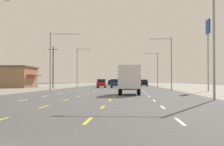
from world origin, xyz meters
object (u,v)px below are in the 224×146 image
(suv_center_turn_mid, at_px, (115,83))
(pole_sign_right_row_1, at_px, (208,36))
(hatchback_inner_right_near, at_px, (132,85))
(streetlight_right_row_0, at_px, (206,34))
(streetlight_right_row_1, at_px, (169,60))
(suv_inner_left_farther, at_px, (111,83))
(streetlight_left_row_2, at_px, (78,65))
(suv_far_right_far, at_px, (144,83))
(streetlight_left_row_1, at_px, (54,56))
(box_truck_inner_right_nearest, at_px, (129,78))
(suv_inner_left_midfar, at_px, (102,83))
(streetlight_right_row_2, at_px, (156,67))

(suv_center_turn_mid, distance_m, pole_sign_right_row_1, 32.14)
(hatchback_inner_right_near, xyz_separation_m, streetlight_right_row_0, (6.00, -40.21, 4.61))
(streetlight_right_row_1, bearing_deg, streetlight_right_row_0, -90.45)
(hatchback_inner_right_near, height_order, suv_inner_left_farther, suv_inner_left_farther)
(suv_inner_left_farther, distance_m, streetlight_left_row_2, 37.82)
(suv_far_right_far, distance_m, streetlight_right_row_1, 44.00)
(suv_inner_left_farther, bearing_deg, hatchback_inner_right_near, -83.18)
(streetlight_left_row_1, bearing_deg, pole_sign_right_row_1, -11.70)
(suv_far_right_far, xyz_separation_m, streetlight_left_row_2, (-17.06, -12.63, 4.60))
(streetlight_left_row_2, bearing_deg, box_truck_inner_right_nearest, -75.54)
(suv_center_turn_mid, bearing_deg, streetlight_right_row_1, -65.99)
(box_truck_inner_right_nearest, xyz_separation_m, streetlight_right_row_0, (6.29, -11.42, 3.55))
(suv_center_turn_mid, relative_size, suv_inner_left_farther, 1.00)
(suv_far_right_far, relative_size, suv_inner_left_farther, 1.00)
(hatchback_inner_right_near, relative_size, streetlight_right_row_0, 0.43)
(suv_far_right_far, distance_m, pole_sign_right_row_1, 50.02)
(suv_inner_left_farther, bearing_deg, suv_far_right_far, -66.26)
(box_truck_inner_right_nearest, height_order, streetlight_left_row_1, streetlight_left_row_1)
(suv_inner_left_midfar, bearing_deg, streetlight_left_row_1, -104.49)
(box_truck_inner_right_nearest, bearing_deg, streetlight_right_row_2, 82.65)
(suv_inner_left_midfar, distance_m, streetlight_right_row_0, 56.81)
(suv_far_right_far, bearing_deg, suv_center_turn_mid, -108.84)
(streetlight_left_row_2, bearing_deg, streetlight_left_row_1, -89.52)
(suv_center_turn_mid, height_order, suv_far_right_far, same)
(streetlight_right_row_0, distance_m, streetlight_left_row_1, 36.52)
(hatchback_inner_right_near, height_order, suv_far_right_far, suv_far_right_far)
(streetlight_left_row_1, bearing_deg, streetlight_right_row_2, 58.07)
(pole_sign_right_row_1, distance_m, streetlight_left_row_2, 44.06)
(pole_sign_right_row_1, bearing_deg, suv_inner_left_midfar, 122.36)
(suv_center_turn_mid, xyz_separation_m, suv_far_right_far, (7.34, 21.50, 0.00))
(streetlight_left_row_1, bearing_deg, streetlight_right_row_0, -58.41)
(pole_sign_right_row_1, bearing_deg, streetlight_left_row_2, 124.56)
(suv_inner_left_farther, distance_m, streetlight_right_row_2, 39.52)
(pole_sign_right_row_1, distance_m, streetlight_right_row_1, 8.06)
(suv_center_turn_mid, bearing_deg, hatchback_inner_right_near, -74.38)
(pole_sign_right_row_1, relative_size, streetlight_left_row_2, 1.10)
(suv_inner_left_midfar, height_order, pole_sign_right_row_1, pole_sign_right_row_1)
(suv_inner_left_midfar, xyz_separation_m, streetlight_left_row_1, (-6.21, -24.04, 4.72))
(suv_inner_left_farther, height_order, streetlight_right_row_0, streetlight_right_row_0)
(suv_inner_left_midfar, distance_m, suv_far_right_far, 22.36)
(pole_sign_right_row_1, height_order, streetlight_left_row_1, pole_sign_right_row_1)
(streetlight_right_row_0, xyz_separation_m, streetlight_left_row_1, (-19.13, 31.11, 0.36))
(suv_center_turn_mid, height_order, pole_sign_right_row_1, pole_sign_right_row_1)
(suv_inner_left_midfar, height_order, streetlight_right_row_0, streetlight_right_row_0)
(pole_sign_right_row_1, xyz_separation_m, streetlight_right_row_1, (-5.31, 5.11, -3.26))
(suv_far_right_far, bearing_deg, streetlight_left_row_2, -143.50)
(box_truck_inner_right_nearest, height_order, streetlight_right_row_2, streetlight_right_row_2)
(hatchback_inner_right_near, xyz_separation_m, suv_inner_left_midfar, (-6.92, 14.93, 0.24))
(pole_sign_right_row_1, height_order, streetlight_right_row_0, pole_sign_right_row_1)
(suv_inner_left_midfar, bearing_deg, box_truck_inner_right_nearest, -81.38)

